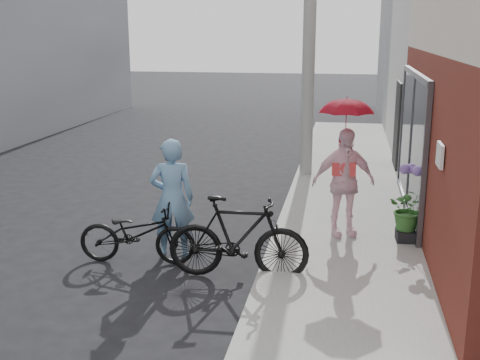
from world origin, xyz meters
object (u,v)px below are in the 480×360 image
(kimono_woman, at_px, (343,182))
(officer, at_px, (172,199))
(utility_pole, at_px, (310,22))
(bike_left, at_px, (137,233))
(planter, at_px, (407,235))
(bike_right, at_px, (238,238))

(kimono_woman, bearing_deg, officer, -175.64)
(officer, xyz_separation_m, kimono_woman, (2.49, 1.11, 0.09))
(utility_pole, distance_m, officer, 6.06)
(bike_left, xyz_separation_m, planter, (3.96, 1.33, -0.24))
(planter, bearing_deg, utility_pole, 114.12)
(officer, bearing_deg, utility_pole, -121.99)
(officer, distance_m, bike_right, 1.32)
(officer, distance_m, planter, 3.72)
(utility_pole, height_order, planter, utility_pole)
(officer, height_order, planter, officer)
(bike_left, height_order, planter, bike_left)
(bike_right, bearing_deg, officer, 57.93)
(kimono_woman, relative_size, planter, 5.17)
(utility_pole, bearing_deg, bike_right, -94.87)
(bike_right, bearing_deg, kimono_woman, -40.94)
(utility_pole, height_order, bike_left, utility_pole)
(utility_pole, relative_size, planter, 20.73)
(bike_right, bearing_deg, planter, -58.51)
(officer, relative_size, bike_right, 0.93)
(utility_pole, xyz_separation_m, bike_right, (-0.50, -5.86, -2.92))
(bike_left, bearing_deg, bike_right, -104.53)
(officer, bearing_deg, planter, -179.14)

